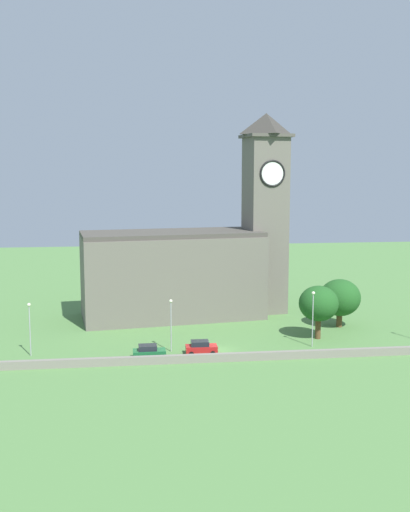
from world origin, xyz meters
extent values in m
plane|color=#517F42|center=(0.00, 15.00, 0.00)|extent=(200.00, 200.00, 0.00)
cube|color=#666056|center=(-4.62, 19.64, 6.50)|extent=(29.39, 15.60, 13.00)
cube|color=#47433C|center=(-4.62, 19.64, 13.35)|extent=(29.26, 14.64, 0.70)
cube|color=#666056|center=(10.80, 21.67, 14.22)|extent=(6.86, 6.86, 28.45)
cube|color=#4F4B43|center=(10.80, 21.67, 28.70)|extent=(7.96, 7.96, 0.50)
pyramid|color=#38352F|center=(10.80, 21.67, 30.63)|extent=(7.21, 7.21, 3.36)
cylinder|color=white|center=(11.21, 18.58, 22.76)|extent=(3.90, 0.63, 3.91)
torus|color=black|center=(11.21, 18.58, 22.76)|extent=(4.28, 0.91, 4.27)
cylinder|color=white|center=(13.89, 22.08, 22.76)|extent=(0.63, 3.90, 3.91)
torus|color=black|center=(13.89, 22.08, 22.76)|extent=(0.91, 4.28, 4.27)
cube|color=gray|center=(0.00, -4.45, 0.50)|extent=(55.71, 0.70, 1.00)
cube|color=#1E6B38|center=(-8.99, -2.22, 0.72)|extent=(4.07, 1.93, 0.79)
cube|color=#1E232B|center=(-9.19, -2.23, 1.43)|extent=(2.29, 1.67, 0.63)
cylinder|color=black|center=(-7.63, -1.27, 0.32)|extent=(0.64, 0.35, 0.64)
cylinder|color=black|center=(-7.60, -3.13, 0.32)|extent=(0.64, 0.35, 0.64)
cylinder|color=black|center=(-10.38, -1.31, 0.32)|extent=(0.64, 0.35, 0.64)
cylinder|color=black|center=(-10.35, -3.18, 0.32)|extent=(0.64, 0.35, 0.64)
cube|color=red|center=(-2.34, -1.08, 0.71)|extent=(4.04, 1.89, 0.79)
cube|color=#1E232B|center=(-2.54, -1.08, 1.42)|extent=(2.27, 1.65, 0.63)
cylinder|color=black|center=(-0.96, -0.19, 0.32)|extent=(0.64, 0.34, 0.63)
cylinder|color=black|center=(-0.99, -2.02, 0.32)|extent=(0.64, 0.34, 0.63)
cylinder|color=black|center=(-3.69, -0.15, 0.32)|extent=(0.64, 0.34, 0.63)
cylinder|color=black|center=(-3.72, -1.97, 0.32)|extent=(0.64, 0.34, 0.63)
cylinder|color=#9EA0A5|center=(-23.81, 0.77, 3.18)|extent=(0.14, 0.14, 6.36)
sphere|color=#F4EFCC|center=(-23.81, 0.77, 6.58)|extent=(0.44, 0.44, 0.44)
cylinder|color=#9EA0A5|center=(-6.09, 0.47, 3.21)|extent=(0.14, 0.14, 6.43)
sphere|color=#F4EFCC|center=(-6.09, 0.47, 6.65)|extent=(0.44, 0.44, 0.44)
cylinder|color=#9EA0A5|center=(12.65, 0.42, 3.51)|extent=(0.14, 0.14, 7.02)
sphere|color=#F4EFCC|center=(12.65, 0.42, 7.24)|extent=(0.44, 0.44, 0.44)
cylinder|color=brown|center=(14.59, 4.10, 1.48)|extent=(0.76, 0.76, 2.95)
ellipsoid|color=#1E511E|center=(14.59, 4.10, 5.00)|extent=(5.46, 5.46, 4.92)
cylinder|color=brown|center=(19.72, 9.98, 1.09)|extent=(0.85, 0.85, 2.19)
ellipsoid|color=#1E511E|center=(19.72, 9.98, 4.47)|extent=(6.10, 6.10, 5.49)
camera|label=1|loc=(-11.04, -75.67, 23.06)|focal=42.71mm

